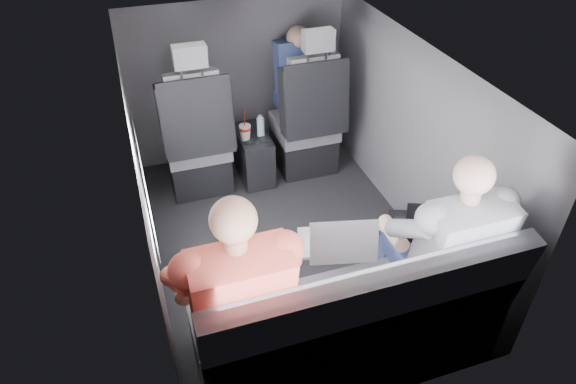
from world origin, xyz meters
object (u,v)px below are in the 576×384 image
object	(u,v)px
laptop_silver	(336,242)
laptop_black	(426,224)
front_seat_right	(307,127)
passenger_front_right	(298,76)
water_bottle	(261,126)
laptop_white	(235,276)
rear_bench	(351,328)
soda_cup	(245,132)
passenger_rear_right	(441,247)
passenger_rear_left	(236,296)
front_seat_left	(197,146)
center_console	(253,155)

from	to	relation	value
laptop_silver	laptop_black	size ratio (longest dim) A/B	0.98
front_seat_right	passenger_front_right	xyz separation A→B (m)	(0.01, 0.26, 0.34)
water_bottle	laptop_black	bearing A→B (deg)	-72.87
laptop_black	laptop_white	bearing A→B (deg)	-177.75
rear_bench	soda_cup	size ratio (longest dim) A/B	5.81
passenger_rear_right	passenger_rear_left	bearing A→B (deg)	-179.97
rear_bench	laptop_white	size ratio (longest dim) A/B	4.28
front_seat_left	laptop_white	size ratio (longest dim) A/B	3.39
front_seat_right	passenger_front_right	distance (m)	0.43
rear_bench	passenger_front_right	bearing A→B (deg)	78.02
rear_bench	soda_cup	distance (m)	1.88
laptop_silver	passenger_front_right	distance (m)	1.90
rear_bench	front_seat_left	bearing A→B (deg)	103.31
center_console	front_seat_right	bearing A→B (deg)	-5.07
laptop_black	water_bottle	bearing A→B (deg)	107.13
rear_bench	passenger_rear_right	distance (m)	0.63
soda_cup	laptop_black	world-z (taller)	laptop_black
soda_cup	passenger_rear_right	size ratio (longest dim) A/B	0.22
front_seat_left	front_seat_right	distance (m)	0.90
water_bottle	passenger_front_right	world-z (taller)	passenger_front_right
front_seat_right	water_bottle	bearing A→B (deg)	-179.98
center_console	laptop_black	xyz separation A→B (m)	(0.56, -1.65, 0.43)
laptop_white	passenger_front_right	world-z (taller)	passenger_front_right
water_bottle	passenger_rear_left	xyz separation A→B (m)	(-0.64, -1.81, 0.18)
laptop_black	passenger_rear_left	world-z (taller)	passenger_rear_left
passenger_rear_right	passenger_front_right	world-z (taller)	passenger_rear_right
laptop_black	passenger_rear_right	bearing A→B (deg)	-98.20
passenger_rear_left	passenger_front_right	distance (m)	2.31
center_console	water_bottle	size ratio (longest dim) A/B	2.77
water_bottle	soda_cup	bearing A→B (deg)	-168.75
center_console	water_bottle	distance (m)	0.29
rear_bench	soda_cup	bearing A→B (deg)	92.26
soda_cup	passenger_rear_left	xyz separation A→B (m)	(-0.50, -1.78, 0.19)
laptop_silver	passenger_rear_left	world-z (taller)	passenger_rear_left
laptop_white	front_seat_left	bearing A→B (deg)	86.76
front_seat_right	passenger_rear_right	size ratio (longest dim) A/B	1.00
passenger_rear_right	front_seat_left	bearing A→B (deg)	118.39
soda_cup	passenger_rear_left	distance (m)	1.86
water_bottle	passenger_rear_right	world-z (taller)	passenger_rear_right
laptop_black	passenger_rear_right	size ratio (longest dim) A/B	0.32
soda_cup	laptop_black	bearing A→B (deg)	-68.32
laptop_silver	passenger_rear_right	distance (m)	0.55
soda_cup	passenger_front_right	xyz separation A→B (m)	(0.53, 0.28, 0.27)
front_seat_right	passenger_rear_left	distance (m)	2.09
front_seat_left	front_seat_right	world-z (taller)	same
passenger_rear_right	laptop_white	bearing A→B (deg)	171.79
passenger_front_right	passenger_rear_right	bearing A→B (deg)	-88.10
laptop_white	passenger_rear_right	xyz separation A→B (m)	(1.07, -0.15, 0.01)
water_bottle	passenger_rear_left	size ratio (longest dim) A/B	0.13
rear_bench	passenger_rear_right	bearing A→B (deg)	10.18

